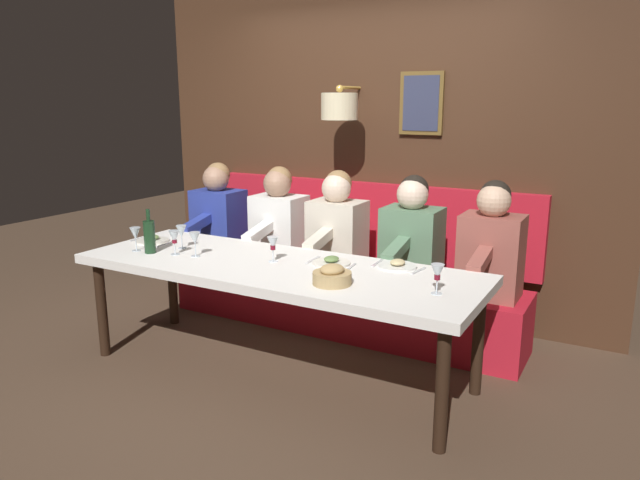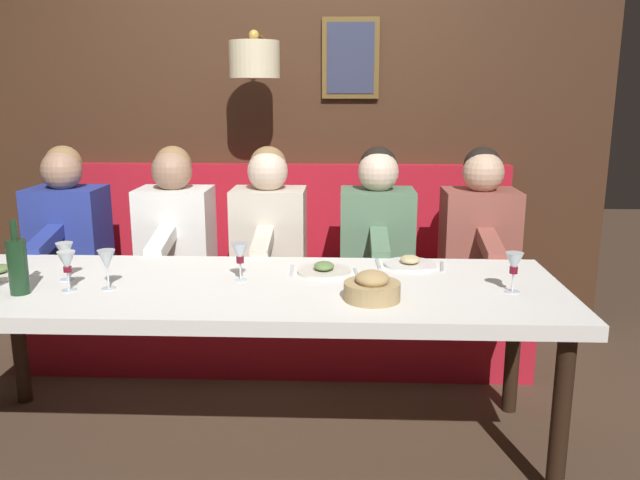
{
  "view_description": "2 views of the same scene",
  "coord_description": "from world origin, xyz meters",
  "px_view_note": "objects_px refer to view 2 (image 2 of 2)",
  "views": [
    {
      "loc": [
        -3.0,
        -1.98,
        1.75
      ],
      "look_at": [
        0.05,
        -0.29,
        0.92
      ],
      "focal_mm": 33.19,
      "sensor_mm": 36.0,
      "label": 1
    },
    {
      "loc": [
        -2.57,
        -0.4,
        1.53
      ],
      "look_at": [
        0.05,
        -0.29,
        0.92
      ],
      "focal_mm": 35.98,
      "sensor_mm": 36.0,
      "label": 2
    }
  ],
  "objects_px": {
    "diner_far": "(175,223)",
    "wine_bottle": "(18,266)",
    "diner_middle": "(269,224)",
    "diner_nearest": "(480,226)",
    "bread_bowl": "(372,288)",
    "wine_glass_4": "(65,253)",
    "wine_glass_1": "(107,261)",
    "wine_glass_0": "(240,254)",
    "wine_glass_3": "(67,263)",
    "diner_near": "(377,225)",
    "wine_glass_2": "(514,265)",
    "dining_table": "(250,298)",
    "diner_farthest": "(67,222)"
  },
  "relations": [
    {
      "from": "wine_glass_2",
      "to": "wine_glass_3",
      "type": "distance_m",
      "value": 1.79
    },
    {
      "from": "wine_glass_1",
      "to": "wine_glass_4",
      "type": "height_order",
      "value": "same"
    },
    {
      "from": "wine_glass_0",
      "to": "wine_glass_3",
      "type": "bearing_deg",
      "value": 103.98
    },
    {
      "from": "wine_glass_4",
      "to": "wine_bottle",
      "type": "xyz_separation_m",
      "value": [
        -0.2,
        0.11,
        -0.0
      ]
    },
    {
      "from": "wine_bottle",
      "to": "bread_bowl",
      "type": "relative_size",
      "value": 1.36
    },
    {
      "from": "dining_table",
      "to": "wine_glass_3",
      "type": "bearing_deg",
      "value": 99.83
    },
    {
      "from": "dining_table",
      "to": "wine_bottle",
      "type": "bearing_deg",
      "value": 100.79
    },
    {
      "from": "diner_farthest",
      "to": "wine_glass_4",
      "type": "height_order",
      "value": "diner_farthest"
    },
    {
      "from": "diner_nearest",
      "to": "wine_glass_3",
      "type": "relative_size",
      "value": 4.82
    },
    {
      "from": "wine_glass_0",
      "to": "bread_bowl",
      "type": "relative_size",
      "value": 0.75
    },
    {
      "from": "dining_table",
      "to": "wine_glass_2",
      "type": "xyz_separation_m",
      "value": [
        -0.07,
        -1.07,
        0.18
      ]
    },
    {
      "from": "wine_glass_0",
      "to": "diner_nearest",
      "type": "bearing_deg",
      "value": -54.55
    },
    {
      "from": "diner_far",
      "to": "wine_bottle",
      "type": "height_order",
      "value": "diner_far"
    },
    {
      "from": "bread_bowl",
      "to": "wine_glass_3",
      "type": "bearing_deg",
      "value": 86.84
    },
    {
      "from": "diner_middle",
      "to": "bread_bowl",
      "type": "height_order",
      "value": "diner_middle"
    },
    {
      "from": "wine_glass_2",
      "to": "wine_glass_1",
      "type": "bearing_deg",
      "value": 90.73
    },
    {
      "from": "wine_bottle",
      "to": "diner_middle",
      "type": "bearing_deg",
      "value": -39.7
    },
    {
      "from": "diner_far",
      "to": "bread_bowl",
      "type": "xyz_separation_m",
      "value": [
        -1.07,
        -1.05,
        -0.03
      ]
    },
    {
      "from": "diner_farthest",
      "to": "bread_bowl",
      "type": "height_order",
      "value": "diner_farthest"
    },
    {
      "from": "diner_far",
      "to": "diner_farthest",
      "type": "bearing_deg",
      "value": 90.0
    },
    {
      "from": "diner_middle",
      "to": "bread_bowl",
      "type": "relative_size",
      "value": 3.6
    },
    {
      "from": "wine_glass_1",
      "to": "diner_middle",
      "type": "bearing_deg",
      "value": -29.11
    },
    {
      "from": "wine_glass_1",
      "to": "wine_glass_2",
      "type": "xyz_separation_m",
      "value": [
        0.02,
        -1.64,
        -0.0
      ]
    },
    {
      "from": "diner_far",
      "to": "bread_bowl",
      "type": "distance_m",
      "value": 1.5
    },
    {
      "from": "wine_glass_0",
      "to": "bread_bowl",
      "type": "distance_m",
      "value": 0.6
    },
    {
      "from": "wine_glass_2",
      "to": "wine_bottle",
      "type": "bearing_deg",
      "value": 92.81
    },
    {
      "from": "dining_table",
      "to": "diner_middle",
      "type": "distance_m",
      "value": 0.89
    },
    {
      "from": "diner_near",
      "to": "diner_farthest",
      "type": "xyz_separation_m",
      "value": [
        0.0,
        1.73,
        0.0
      ]
    },
    {
      "from": "dining_table",
      "to": "diner_middle",
      "type": "height_order",
      "value": "diner_middle"
    },
    {
      "from": "diner_farthest",
      "to": "wine_glass_1",
      "type": "distance_m",
      "value": 1.14
    },
    {
      "from": "diner_middle",
      "to": "diner_nearest",
      "type": "bearing_deg",
      "value": -90.0
    },
    {
      "from": "bread_bowl",
      "to": "wine_glass_1",
      "type": "bearing_deg",
      "value": 84.83
    },
    {
      "from": "wine_glass_0",
      "to": "wine_glass_1",
      "type": "height_order",
      "value": "same"
    },
    {
      "from": "diner_near",
      "to": "wine_glass_1",
      "type": "distance_m",
      "value": 1.5
    },
    {
      "from": "wine_glass_3",
      "to": "diner_near",
      "type": "bearing_deg",
      "value": -52.09
    },
    {
      "from": "dining_table",
      "to": "wine_glass_3",
      "type": "xyz_separation_m",
      "value": [
        -0.12,
        0.72,
        0.18
      ]
    },
    {
      "from": "wine_glass_1",
      "to": "wine_glass_0",
      "type": "bearing_deg",
      "value": -75.16
    },
    {
      "from": "diner_near",
      "to": "diner_farthest",
      "type": "relative_size",
      "value": 1.0
    },
    {
      "from": "diner_far",
      "to": "wine_glass_3",
      "type": "relative_size",
      "value": 4.82
    },
    {
      "from": "wine_glass_0",
      "to": "wine_glass_3",
      "type": "distance_m",
      "value": 0.69
    },
    {
      "from": "dining_table",
      "to": "wine_glass_2",
      "type": "relative_size",
      "value": 16.0
    },
    {
      "from": "diner_middle",
      "to": "wine_glass_4",
      "type": "distance_m",
      "value": 1.15
    },
    {
      "from": "diner_nearest",
      "to": "diner_near",
      "type": "distance_m",
      "value": 0.56
    },
    {
      "from": "wine_glass_0",
      "to": "wine_glass_2",
      "type": "distance_m",
      "value": 1.12
    },
    {
      "from": "diner_middle",
      "to": "diner_farthest",
      "type": "distance_m",
      "value": 1.13
    },
    {
      "from": "wine_glass_1",
      "to": "wine_bottle",
      "type": "distance_m",
      "value": 0.34
    },
    {
      "from": "diner_far",
      "to": "wine_glass_2",
      "type": "xyz_separation_m",
      "value": [
        -0.96,
        -1.62,
        0.04
      ]
    },
    {
      "from": "wine_glass_0",
      "to": "diner_far",
      "type": "bearing_deg",
      "value": 30.79
    },
    {
      "from": "wine_glass_1",
      "to": "bread_bowl",
      "type": "bearing_deg",
      "value": -95.17
    },
    {
      "from": "diner_nearest",
      "to": "wine_glass_2",
      "type": "xyz_separation_m",
      "value": [
        -0.96,
        0.06,
        0.04
      ]
    }
  ]
}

